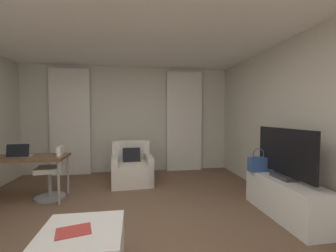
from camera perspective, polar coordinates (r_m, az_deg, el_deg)
The scene contains 14 objects.
ground_plane at distance 2.91m, azimuth -10.96°, elevation -26.25°, with size 12.00×12.00×0.00m, color brown.
wall_window at distance 5.57m, azimuth -9.95°, elevation 1.65°, with size 5.12×0.06×2.60m.
wall_right at distance 3.51m, azimuth 34.78°, elevation 0.52°, with size 0.06×6.12×2.60m.
ceiling at distance 2.82m, azimuth -11.53°, elevation 28.39°, with size 5.12×6.12×0.06m, color white.
curtain_left_panel at distance 5.64m, azimuth -24.08°, elevation 0.95°, with size 0.90×0.06×2.50m.
curtain_right_panel at distance 5.59m, azimuth 4.27°, elevation 1.17°, with size 0.90×0.06×2.50m.
armchair at distance 4.70m, azimuth -9.38°, elevation -11.01°, with size 0.85×0.87×0.85m.
desk at distance 4.34m, azimuth -34.13°, elevation -7.46°, with size 1.43×0.59×0.73m.
desk_chair at distance 4.28m, azimuth -27.83°, elevation -11.27°, with size 0.48×0.48×0.88m.
laptop at distance 4.30m, azimuth -34.07°, elevation -6.09°, with size 0.34×0.27×0.22m.
magazine_open at distance 2.22m, azimuth -23.33°, elevation -23.78°, with size 0.32×0.26×0.01m.
tv_console at distance 3.59m, azimuth 28.20°, elevation -16.17°, with size 0.45×1.32×0.52m.
tv_flatscreen at distance 3.48m, azimuth 27.99°, elevation -6.58°, with size 0.20×1.14×0.71m.
handbag_primary at distance 3.79m, azimuth 22.40°, elevation -9.05°, with size 0.30×0.14×0.37m.
Camera 1 is at (0.11, -2.54, 1.41)m, focal length 23.46 mm.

